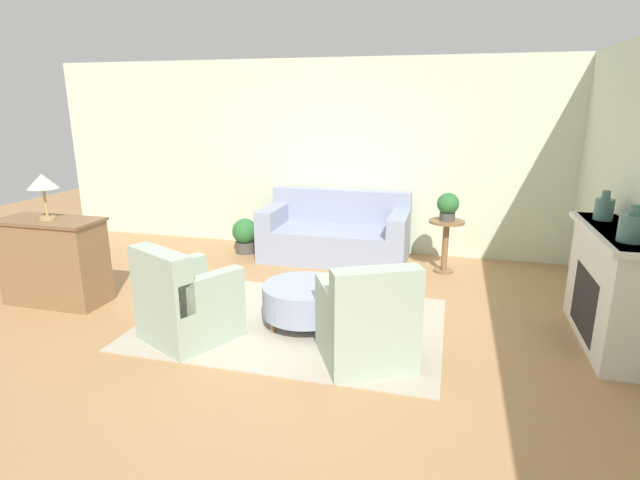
# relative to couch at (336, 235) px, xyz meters

# --- Properties ---
(ground_plane) EXTENTS (16.00, 16.00, 0.00)m
(ground_plane) POSITION_rel_couch_xyz_m (0.07, -2.27, -0.34)
(ground_plane) COLOR #AD7F51
(wall_back) EXTENTS (9.59, 0.12, 2.80)m
(wall_back) POSITION_rel_couch_xyz_m (0.07, 0.58, 1.06)
(wall_back) COLOR beige
(wall_back) RESTS_ON ground_plane
(rug) EXTENTS (3.01, 2.05, 0.01)m
(rug) POSITION_rel_couch_xyz_m (0.07, -2.27, -0.34)
(rug) COLOR #B2A893
(rug) RESTS_ON ground_plane
(couch) EXTENTS (2.05, 0.99, 0.95)m
(couch) POSITION_rel_couch_xyz_m (0.00, 0.00, 0.00)
(couch) COLOR #8E99B2
(couch) RESTS_ON ground_plane
(armchair_left) EXTENTS (0.99, 1.00, 0.92)m
(armchair_left) POSITION_rel_couch_xyz_m (-0.79, -2.86, 0.02)
(armchair_left) COLOR #9EB29E
(armchair_left) RESTS_ON rug
(armchair_right) EXTENTS (0.99, 1.00, 0.92)m
(armchair_right) POSITION_rel_couch_xyz_m (0.94, -2.86, 0.02)
(armchair_right) COLOR #9EB29E
(armchair_right) RESTS_ON rug
(ottoman_table) EXTENTS (0.85, 0.85, 0.42)m
(ottoman_table) POSITION_rel_couch_xyz_m (0.21, -2.28, -0.06)
(ottoman_table) COLOR #8E99B2
(ottoman_table) RESTS_ON rug
(side_table) EXTENTS (0.46, 0.46, 0.70)m
(side_table) POSITION_rel_couch_xyz_m (1.53, -0.22, 0.12)
(side_table) COLOR olive
(side_table) RESTS_ON ground_plane
(fireplace) EXTENTS (0.44, 1.57, 1.09)m
(fireplace) POSITION_rel_couch_xyz_m (3.00, -1.91, 0.23)
(fireplace) COLOR silver
(fireplace) RESTS_ON ground_plane
(dresser) EXTENTS (1.14, 0.53, 0.96)m
(dresser) POSITION_rel_couch_xyz_m (-2.65, -2.40, 0.15)
(dresser) COLOR olive
(dresser) RESTS_ON ground_plane
(vase_mantel_near) EXTENTS (0.17, 0.17, 0.29)m
(vase_mantel_near) POSITION_rel_couch_xyz_m (2.99, -1.51, 0.86)
(vase_mantel_near) COLOR #477066
(vase_mantel_near) RESTS_ON fireplace
(vase_mantel_far) EXTENTS (0.20, 0.20, 0.31)m
(vase_mantel_far) POSITION_rel_couch_xyz_m (2.99, -2.32, 0.87)
(vase_mantel_far) COLOR #477066
(vase_mantel_far) RESTS_ON fireplace
(potted_plant_on_side_table) EXTENTS (0.28, 0.28, 0.36)m
(potted_plant_on_side_table) POSITION_rel_couch_xyz_m (1.53, -0.22, 0.56)
(potted_plant_on_side_table) COLOR #4C4742
(potted_plant_on_side_table) RESTS_ON side_table
(potted_plant_floor) EXTENTS (0.38, 0.38, 0.52)m
(potted_plant_floor) POSITION_rel_couch_xyz_m (-1.37, -0.06, -0.07)
(potted_plant_floor) COLOR #4C4742
(potted_plant_floor) RESTS_ON ground_plane
(table_lamp) EXTENTS (0.32, 0.32, 0.50)m
(table_lamp) POSITION_rel_couch_xyz_m (-2.65, -2.40, 1.01)
(table_lamp) COLOR tan
(table_lamp) RESTS_ON dresser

